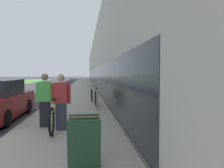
{
  "coord_description": "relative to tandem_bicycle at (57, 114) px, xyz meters",
  "views": [
    {
      "loc": [
        5.88,
        -5.64,
        1.77
      ],
      "look_at": [
        8.02,
        12.23,
        0.89
      ],
      "focal_mm": 35.0,
      "sensor_mm": 36.0,
      "label": 1
    }
  ],
  "objects": [
    {
      "name": "sidewalk_slab",
      "position": [
        0.34,
        19.88,
        -0.47
      ],
      "size": [
        3.21,
        70.0,
        0.13
      ],
      "color": "#A39E8E",
      "rests_on": "ground"
    },
    {
      "name": "storefront_facade",
      "position": [
        6.98,
        27.88,
        2.82
      ],
      "size": [
        10.01,
        70.0,
        6.7
      ],
      "color": "#BCB7AD",
      "rests_on": "ground"
    },
    {
      "name": "tandem_bicycle",
      "position": [
        0.0,
        0.0,
        0.0
      ],
      "size": [
        0.52,
        2.71,
        0.95
      ],
      "color": "black",
      "rests_on": "sidewalk_slab"
    },
    {
      "name": "person_rider",
      "position": [
        0.18,
        -0.34,
        0.41
      ],
      "size": [
        0.55,
        0.22,
        1.62
      ],
      "color": "#33384C",
      "rests_on": "sidewalk_slab"
    },
    {
      "name": "person_bystander",
      "position": [
        -0.35,
        0.09,
        0.42
      ],
      "size": [
        0.56,
        0.22,
        1.64
      ],
      "color": "black",
      "rests_on": "sidewalk_slab"
    },
    {
      "name": "bike_rack_hoop",
      "position": [
        1.39,
        2.94,
        0.11
      ],
      "size": [
        0.05,
        0.6,
        0.84
      ],
      "color": "gray",
      "rests_on": "sidewalk_slab"
    },
    {
      "name": "cruiser_bike_nearest",
      "position": [
        1.39,
        4.06,
        0.0
      ],
      "size": [
        0.52,
        1.72,
        0.97
      ],
      "color": "black",
      "rests_on": "sidewalk_slab"
    },
    {
      "name": "cruiser_bike_middle",
      "position": [
        1.23,
        6.25,
        -0.01
      ],
      "size": [
        0.52,
        1.74,
        0.93
      ],
      "color": "black",
      "rests_on": "sidewalk_slab"
    },
    {
      "name": "sandwich_board_sign",
      "position": [
        0.86,
        -2.96,
        0.05
      ],
      "size": [
        0.56,
        0.56,
        0.9
      ],
      "color": "#23472D",
      "rests_on": "sidewalk_slab"
    }
  ]
}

